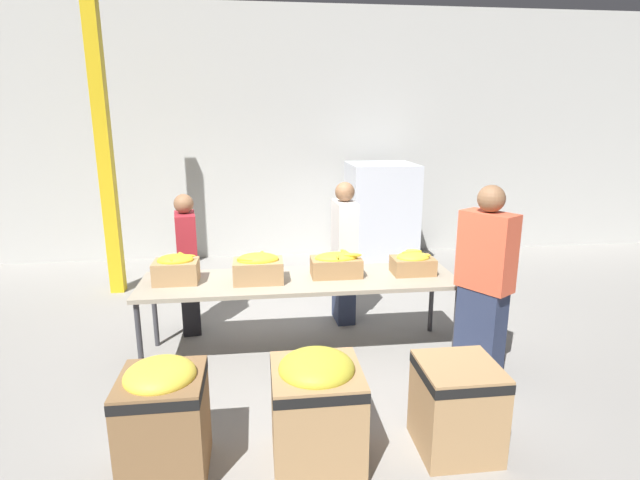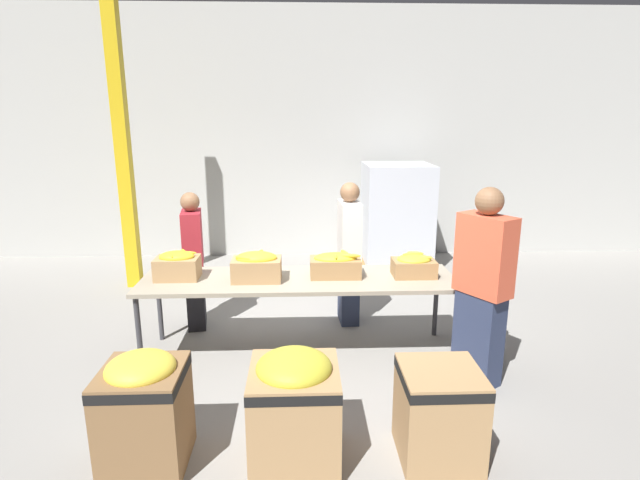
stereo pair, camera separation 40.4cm
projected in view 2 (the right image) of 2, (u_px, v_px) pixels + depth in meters
name	position (u px, v px, depth m)	size (l,w,h in m)	color
ground_plane	(299.00, 352.00, 5.06)	(30.00, 30.00, 0.00)	gray
wall_back	(298.00, 136.00, 8.14)	(16.00, 0.08, 4.00)	#B7B7B2
sorting_table	(299.00, 283.00, 4.88)	(3.06, 0.81, 0.79)	#9E937F
banana_box_0	(177.00, 265.00, 4.82)	(0.41, 0.30, 0.28)	tan
banana_box_1	(257.00, 266.00, 4.78)	(0.47, 0.31, 0.28)	tan
banana_box_2	(336.00, 264.00, 4.89)	(0.49, 0.30, 0.25)	#A37A4C
banana_box_3	(414.00, 265.00, 4.90)	(0.41, 0.28, 0.24)	#A37A4C
volunteer_0	(349.00, 254.00, 5.63)	(0.24, 0.45, 1.62)	#2D3856
volunteer_1	(482.00, 289.00, 4.31)	(0.45, 0.53, 1.76)	#2D3856
volunteer_2	(194.00, 262.00, 5.50)	(0.27, 0.44, 1.53)	black
donation_bin_0	(144.00, 407.00, 3.35)	(0.54, 0.54, 0.81)	olive
donation_bin_1	(295.00, 404.00, 3.39)	(0.60, 0.60, 0.81)	tan
donation_bin_2	(439.00, 410.00, 3.44)	(0.54, 0.54, 0.66)	tan
support_pillar	(122.00, 141.00, 6.53)	(0.18, 0.18, 4.00)	gold
pallet_stack_0	(396.00, 218.00, 7.65)	(1.08, 1.08, 1.62)	olive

